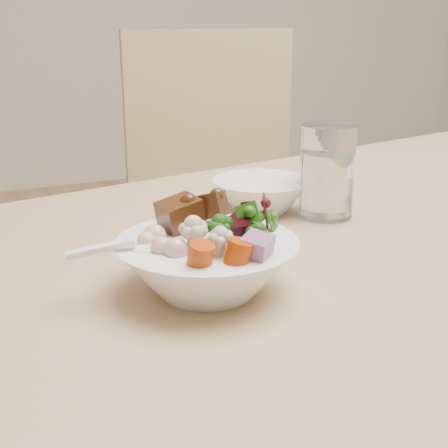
# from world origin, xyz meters

# --- Properties ---
(dining_table) EXTENTS (1.55, 1.05, 0.67)m
(dining_table) POSITION_xyz_m (-0.30, 0.05, 0.60)
(dining_table) COLOR tan
(dining_table) RESTS_ON ground
(chair_far) EXTENTS (0.47, 0.47, 0.92)m
(chair_far) POSITION_xyz_m (-0.34, 0.66, 0.52)
(chair_far) COLOR tan
(chair_far) RESTS_ON ground
(food_bowl) EXTENTS (0.19, 0.19, 0.10)m
(food_bowl) POSITION_xyz_m (-0.70, -0.08, 0.70)
(food_bowl) COLOR white
(food_bowl) RESTS_ON dining_table
(soup_spoon) EXTENTS (0.10, 0.04, 0.02)m
(soup_spoon) POSITION_xyz_m (-0.78, -0.08, 0.73)
(soup_spoon) COLOR white
(soup_spoon) RESTS_ON food_bowl
(water_glass) EXTENTS (0.08, 0.08, 0.13)m
(water_glass) POSITION_xyz_m (-0.44, 0.09, 0.73)
(water_glass) COLOR white
(water_glass) RESTS_ON dining_table
(side_bowl) EXTENTS (0.15, 0.15, 0.05)m
(side_bowl) POSITION_xyz_m (-0.52, 0.15, 0.69)
(side_bowl) COLOR white
(side_bowl) RESTS_ON dining_table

